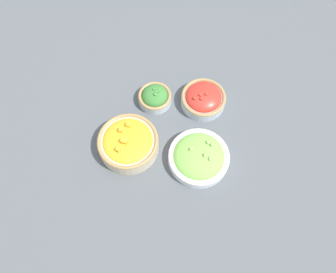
% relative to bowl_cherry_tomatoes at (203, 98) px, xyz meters
% --- Properties ---
extents(ground_plane, '(3.00, 3.00, 0.00)m').
position_rel_bowl_cherry_tomatoes_xyz_m(ground_plane, '(0.18, -0.01, -0.03)').
color(ground_plane, '#4C5156').
extents(bowl_cherry_tomatoes, '(0.15, 0.15, 0.07)m').
position_rel_bowl_cherry_tomatoes_xyz_m(bowl_cherry_tomatoes, '(0.00, 0.00, 0.00)').
color(bowl_cherry_tomatoes, '#B2C1CC').
rests_on(bowl_cherry_tomatoes, ground_plane).
extents(bowl_squash, '(0.19, 0.19, 0.08)m').
position_rel_bowl_cherry_tomatoes_xyz_m(bowl_squash, '(0.27, -0.10, 0.01)').
color(bowl_squash, beige).
rests_on(bowl_squash, ground_plane).
extents(bowl_lettuce, '(0.19, 0.19, 0.07)m').
position_rel_bowl_cherry_tomatoes_xyz_m(bowl_lettuce, '(0.18, 0.10, -0.00)').
color(bowl_lettuce, silver).
rests_on(bowl_lettuce, ground_plane).
extents(bowl_broccoli, '(0.11, 0.11, 0.06)m').
position_rel_bowl_cherry_tomatoes_xyz_m(bowl_broccoli, '(0.09, -0.14, -0.00)').
color(bowl_broccoli, '#B2C1CC').
rests_on(bowl_broccoli, ground_plane).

